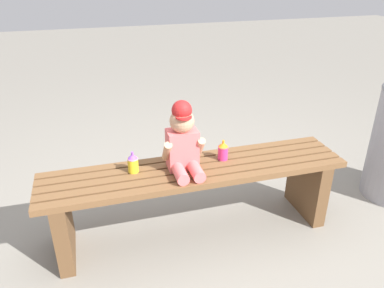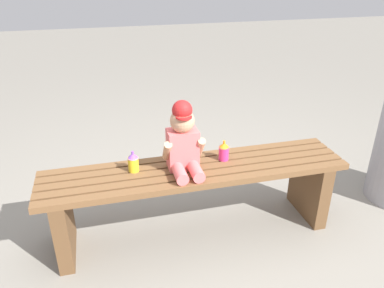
{
  "view_description": "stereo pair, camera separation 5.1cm",
  "coord_description": "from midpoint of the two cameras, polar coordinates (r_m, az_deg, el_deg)",
  "views": [
    {
      "loc": [
        -0.54,
        -1.81,
        1.54
      ],
      "look_at": [
        -0.03,
        -0.05,
        0.64
      ],
      "focal_mm": 35.34,
      "sensor_mm": 36.0,
      "label": 1
    },
    {
      "loc": [
        -0.49,
        -1.82,
        1.54
      ],
      "look_at": [
        -0.03,
        -0.05,
        0.64
      ],
      "focal_mm": 35.34,
      "sensor_mm": 36.0,
      "label": 2
    }
  ],
  "objects": [
    {
      "name": "sippy_cup_left",
      "position": [
        2.14,
        -9.59,
        -2.78
      ],
      "size": [
        0.06,
        0.06,
        0.12
      ],
      "color": "yellow",
      "rests_on": "park_bench"
    },
    {
      "name": "park_bench",
      "position": [
        2.25,
        -0.16,
        -6.8
      ],
      "size": [
        1.77,
        0.37,
        0.46
      ],
      "color": "brown",
      "rests_on": "ground_plane"
    },
    {
      "name": "ground_plane",
      "position": [
        2.44,
        -0.15,
        -12.95
      ],
      "size": [
        16.0,
        16.0,
        0.0
      ],
      "primitive_type": "plane",
      "color": "gray"
    },
    {
      "name": "sippy_cup_right",
      "position": [
        2.24,
        4.05,
        -0.98
      ],
      "size": [
        0.06,
        0.06,
        0.12
      ],
      "color": "#E5337F",
      "rests_on": "park_bench"
    },
    {
      "name": "child_figure",
      "position": [
        2.08,
        -2.07,
        0.5
      ],
      "size": [
        0.23,
        0.27,
        0.4
      ],
      "color": "#E56666",
      "rests_on": "park_bench"
    }
  ]
}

